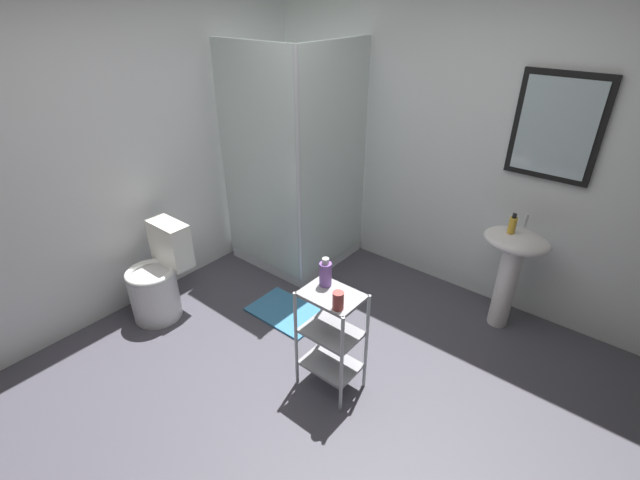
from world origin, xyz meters
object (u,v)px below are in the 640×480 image
at_px(pedestal_sink, 512,260).
at_px(hand_soap_bottle, 512,225).
at_px(conditioner_bottle_purple, 325,273).
at_px(bath_mat, 287,312).
at_px(shower_stall, 297,217).
at_px(toilet, 159,280).
at_px(rinse_cup, 338,301).
at_px(storage_cart, 331,334).

relative_size(pedestal_sink, hand_soap_bottle, 5.46).
xyz_separation_m(conditioner_bottle_purple, bath_mat, (-0.65, 0.31, -0.81)).
bearing_deg(bath_mat, shower_stall, 125.28).
distance_m(shower_stall, toilet, 1.35).
xyz_separation_m(pedestal_sink, conditioner_bottle_purple, (-0.72, -1.29, 0.24)).
distance_m(shower_stall, rinse_cup, 1.79).
distance_m(shower_stall, storage_cart, 1.62).
distance_m(pedestal_sink, toilet, 2.70).
bearing_deg(rinse_cup, pedestal_sink, 69.96).
xyz_separation_m(shower_stall, toilet, (-0.30, -1.31, -0.15)).
height_order(shower_stall, pedestal_sink, shower_stall).
bearing_deg(toilet, storage_cart, 9.55).
bearing_deg(conditioner_bottle_purple, bath_mat, 154.29).
relative_size(storage_cart, conditioner_bottle_purple, 3.94).
bearing_deg(toilet, shower_stall, 77.28).
bearing_deg(rinse_cup, conditioner_bottle_purple, 145.75).
height_order(storage_cart, bath_mat, storage_cart).
distance_m(conditioner_bottle_purple, rinse_cup, 0.24).
height_order(shower_stall, storage_cart, shower_stall).
relative_size(pedestal_sink, toilet, 1.07).
height_order(storage_cart, conditioner_bottle_purple, conditioner_bottle_purple).
bearing_deg(hand_soap_bottle, pedestal_sink, 39.16).
height_order(pedestal_sink, rinse_cup, rinse_cup).
height_order(shower_stall, conditioner_bottle_purple, shower_stall).
xyz_separation_m(hand_soap_bottle, bath_mat, (-1.33, -0.94, -0.86)).
bearing_deg(storage_cart, rinse_cup, -37.68).
height_order(pedestal_sink, toilet, pedestal_sink).
xyz_separation_m(hand_soap_bottle, conditioner_bottle_purple, (-0.68, -1.26, -0.05)).
bearing_deg(toilet, rinse_cup, 6.00).
height_order(toilet, rinse_cup, rinse_cup).
height_order(shower_stall, rinse_cup, shower_stall).
relative_size(conditioner_bottle_purple, bath_mat, 0.31).
bearing_deg(pedestal_sink, conditioner_bottle_purple, -119.18).
bearing_deg(toilet, hand_soap_bottle, 36.50).
bearing_deg(rinse_cup, hand_soap_bottle, 71.09).
height_order(rinse_cup, bath_mat, rinse_cup).
distance_m(pedestal_sink, conditioner_bottle_purple, 1.50).
height_order(toilet, conditioner_bottle_purple, conditioner_bottle_purple).
height_order(hand_soap_bottle, rinse_cup, hand_soap_bottle).
bearing_deg(pedestal_sink, hand_soap_bottle, -140.84).
relative_size(hand_soap_bottle, rinse_cup, 1.36).
distance_m(rinse_cup, bath_mat, 1.24).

